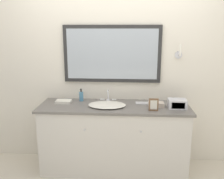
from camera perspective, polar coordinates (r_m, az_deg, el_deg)
wall_back at (r=3.23m, az=0.80°, el=5.41°), size 8.00×0.18×2.55m
vanity_counter at (r=3.17m, az=0.46°, el=-10.93°), size 1.82×0.57×0.84m
sink_basin at (r=3.00m, az=-1.15°, el=-3.44°), size 0.45×0.38×0.16m
soap_bottle at (r=3.22m, az=-7.04°, el=-1.51°), size 0.05×0.05×0.16m
appliance_box at (r=3.01m, az=14.66°, el=-3.18°), size 0.21×0.16×0.11m
picture_frame at (r=2.85m, az=9.49°, el=-3.46°), size 0.11×0.01×0.15m
hand_towel_near_sink at (r=3.03m, az=10.05°, el=-3.35°), size 0.18×0.12×0.05m
hand_towel_far_corner at (r=3.19m, az=-11.01°, el=-2.69°), size 0.19×0.14×0.03m
metal_tray at (r=3.13m, az=6.85°, el=-3.09°), size 0.16×0.09×0.01m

